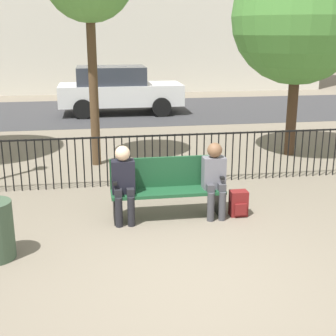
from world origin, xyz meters
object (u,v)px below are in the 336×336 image
park_bench (167,186)px  seated_person_0 (123,180)px  parked_car_0 (118,89)px  backpack (239,204)px  seated_person_1 (214,175)px  tree_2 (299,17)px

park_bench → seated_person_0: (-0.67, -0.13, 0.17)m
park_bench → parked_car_0: bearing=91.1°
park_bench → backpack: 1.15m
backpack → parked_car_0: parked_car_0 is taller
seated_person_0 → seated_person_1: size_ratio=1.01×
seated_person_1 → backpack: bearing=-5.3°
seated_person_0 → parked_car_0: size_ratio=0.28×
tree_2 → parked_car_0: (-3.59, 6.32, -2.22)m
backpack → seated_person_0: bearing=178.8°
seated_person_1 → tree_2: size_ratio=0.26×
seated_person_0 → seated_person_1: bearing=-0.0°
park_bench → parked_car_0: size_ratio=0.41×
tree_2 → backpack: bearing=-123.8°
park_bench → backpack: (1.10, -0.17, -0.30)m
park_bench → seated_person_1: bearing=-10.4°
backpack → tree_2: bearing=56.2°
parked_car_0 → seated_person_1: bearing=-84.8°
tree_2 → parked_car_0: tree_2 is taller
seated_person_1 → parked_car_0: 9.78m
backpack → parked_car_0: bearing=97.4°
seated_person_0 → parked_car_0: bearing=87.1°
seated_person_0 → backpack: bearing=-1.2°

